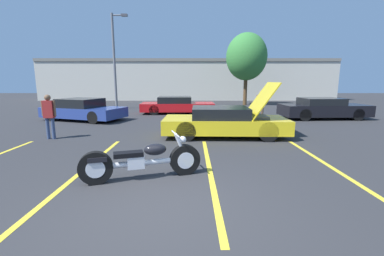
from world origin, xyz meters
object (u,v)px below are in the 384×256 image
object	(u,v)px
motorcycle	(143,161)
spectator_near_motorcycle	(262,103)
light_pole	(116,57)
spectator_by_show_car	(50,113)
parked_car_right_row	(324,109)
tree_background	(248,57)
show_car_hood_open	(226,122)
parked_car_left_row	(84,110)
parked_car_mid_row	(178,105)

from	to	relation	value
motorcycle	spectator_near_motorcycle	distance (m)	9.35
light_pole	spectator_by_show_car	distance (m)	10.65
parked_car_right_row	motorcycle	bearing A→B (deg)	-136.09
parked_car_right_row	tree_background	bearing A→B (deg)	105.59
show_car_hood_open	parked_car_left_row	bearing A→B (deg)	151.84
tree_background	parked_car_right_row	distance (m)	9.36
parked_car_left_row	spectator_near_motorcycle	bearing A→B (deg)	16.35
motorcycle	spectator_by_show_car	world-z (taller)	spectator_by_show_car
parked_car_mid_row	spectator_near_motorcycle	bearing A→B (deg)	-37.82
light_pole	parked_car_right_row	bearing A→B (deg)	-21.33
parked_car_left_row	parked_car_right_row	world-z (taller)	parked_car_left_row
parked_car_left_row	motorcycle	bearing A→B (deg)	-41.22
spectator_near_motorcycle	parked_car_mid_row	bearing A→B (deg)	143.69
parked_car_right_row	light_pole	bearing A→B (deg)	155.76
light_pole	parked_car_left_row	xyz separation A→B (m)	(-0.27, -5.64, -3.26)
spectator_by_show_car	tree_background	bearing A→B (deg)	53.49
light_pole	parked_car_left_row	size ratio (longest dim) A/B	1.45
parked_car_left_row	parked_car_mid_row	world-z (taller)	parked_car_left_row
motorcycle	parked_car_right_row	size ratio (longest dim) A/B	0.53
parked_car_mid_row	show_car_hood_open	bearing A→B (deg)	-73.68
show_car_hood_open	parked_car_right_row	xyz separation A→B (m)	(6.13, 4.66, -0.00)
light_pole	parked_car_mid_row	world-z (taller)	light_pole
spectator_near_motorcycle	motorcycle	bearing A→B (deg)	-120.26
parked_car_left_row	parked_car_right_row	distance (m)	13.37
light_pole	tree_background	size ratio (longest dim) A/B	1.13
tree_background	show_car_hood_open	distance (m)	13.78
tree_background	show_car_hood_open	xyz separation A→B (m)	(-3.38, -12.88, -3.54)
parked_car_mid_row	parked_car_left_row	bearing A→B (deg)	-151.22
parked_car_left_row	light_pole	bearing A→B (deg)	106.41
parked_car_left_row	spectator_by_show_car	world-z (taller)	spectator_by_show_car
spectator_near_motorcycle	spectator_by_show_car	xyz separation A→B (m)	(-8.84, -4.14, 0.02)
motorcycle	spectator_by_show_car	size ratio (longest dim) A/B	1.56
tree_background	parked_car_mid_row	bearing A→B (deg)	-133.99
light_pole	spectator_near_motorcycle	distance (m)	11.48
parked_car_left_row	parked_car_right_row	size ratio (longest dim) A/B	0.99
spectator_near_motorcycle	spectator_by_show_car	distance (m)	9.76
tree_background	spectator_by_show_car	distance (m)	16.92
light_pole	motorcycle	distance (m)	15.28
motorcycle	tree_background	bearing A→B (deg)	54.42
tree_background	parked_car_mid_row	distance (m)	8.88
parked_car_right_row	spectator_by_show_car	xyz separation A→B (m)	(-12.64, -5.15, 0.40)
parked_car_left_row	spectator_near_motorcycle	distance (m)	9.57
parked_car_left_row	parked_car_right_row	bearing A→B (deg)	21.46
motorcycle	show_car_hood_open	distance (m)	5.01
tree_background	parked_car_left_row	world-z (taller)	tree_background
motorcycle	light_pole	bearing A→B (deg)	90.74
show_car_hood_open	spectator_near_motorcycle	xyz separation A→B (m)	(2.33, 3.66, 0.38)
light_pole	parked_car_mid_row	distance (m)	6.35
parked_car_left_row	tree_background	bearing A→B (deg)	58.69
parked_car_left_row	spectator_near_motorcycle	size ratio (longest dim) A/B	2.96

